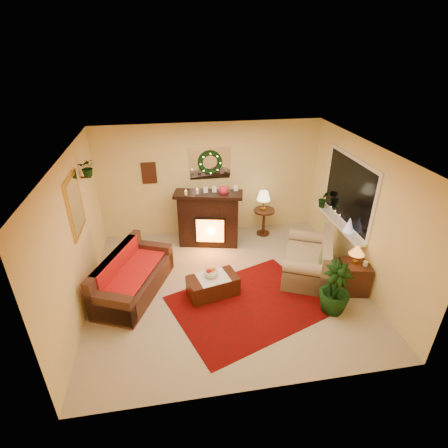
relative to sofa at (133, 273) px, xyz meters
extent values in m
plane|color=beige|center=(1.70, -0.12, -0.43)|extent=(5.00, 5.00, 0.00)
plane|color=white|center=(1.70, -0.12, 2.17)|extent=(5.00, 5.00, 0.00)
plane|color=#EFD88C|center=(1.70, 2.13, 0.87)|extent=(5.00, 5.00, 0.00)
plane|color=#EFD88C|center=(1.70, -2.37, 0.87)|extent=(5.00, 5.00, 0.00)
plane|color=#EFD88C|center=(-0.80, -0.12, 0.87)|extent=(4.50, 4.50, 0.00)
plane|color=#EFD88C|center=(4.20, -0.12, 0.87)|extent=(4.50, 4.50, 0.00)
cube|color=#540E16|center=(1.98, -0.70, -0.42)|extent=(2.99, 2.62, 0.01)
cube|color=brown|center=(0.00, 0.00, 0.00)|extent=(1.45, 1.99, 0.78)
cube|color=red|center=(-0.07, 0.11, 0.03)|extent=(0.87, 1.41, 0.02)
cube|color=black|center=(1.57, 1.50, 0.12)|extent=(1.36, 0.68, 1.19)
sphere|color=red|center=(1.89, 1.45, 0.87)|extent=(0.20, 0.20, 0.20)
cylinder|color=beige|center=(1.09, 1.45, 0.83)|extent=(0.06, 0.06, 0.19)
cylinder|color=white|center=(1.33, 1.47, 0.83)|extent=(0.06, 0.06, 0.19)
cube|color=white|center=(1.70, 2.11, 1.27)|extent=(0.92, 0.02, 0.72)
torus|color=#194719|center=(1.70, 2.07, 1.29)|extent=(0.55, 0.11, 0.55)
cube|color=#381E11|center=(0.35, 2.11, 1.12)|extent=(0.32, 0.03, 0.48)
cube|color=gold|center=(-0.78, 0.18, 1.32)|extent=(0.03, 0.84, 1.00)
imported|color=#194719|center=(-0.64, 0.93, 1.54)|extent=(0.33, 0.28, 0.36)
cube|color=tan|center=(3.32, 0.04, -0.01)|extent=(1.35, 1.65, 0.83)
cube|color=white|center=(4.18, 0.43, 1.12)|extent=(0.03, 1.86, 1.36)
cube|color=black|center=(4.17, 0.43, 1.12)|extent=(0.02, 1.70, 1.22)
cube|color=white|center=(4.08, 0.43, 0.44)|extent=(0.22, 1.86, 0.04)
cone|color=silver|center=(4.07, 0.02, 0.61)|extent=(0.20, 0.20, 0.29)
imported|color=#24652E|center=(4.04, 1.15, 0.66)|extent=(0.28, 0.22, 0.51)
cylinder|color=black|center=(2.90, 1.72, -0.10)|extent=(0.56, 0.56, 0.64)
cone|color=#FFE29B|center=(2.87, 1.73, 0.45)|extent=(0.31, 0.31, 0.47)
cube|color=#472D1D|center=(3.96, -0.61, -0.16)|extent=(0.57, 0.57, 0.59)
cone|color=yellow|center=(3.93, -0.60, 0.32)|extent=(0.27, 0.27, 0.40)
cube|color=black|center=(1.40, -0.30, -0.22)|extent=(0.97, 0.68, 0.37)
cylinder|color=beige|center=(1.38, -0.26, 0.02)|extent=(0.25, 0.25, 0.06)
imported|color=#274621|center=(3.36, -1.07, 0.02)|extent=(1.84, 1.84, 2.79)
camera|label=1|loc=(0.76, -5.33, 3.71)|focal=28.00mm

